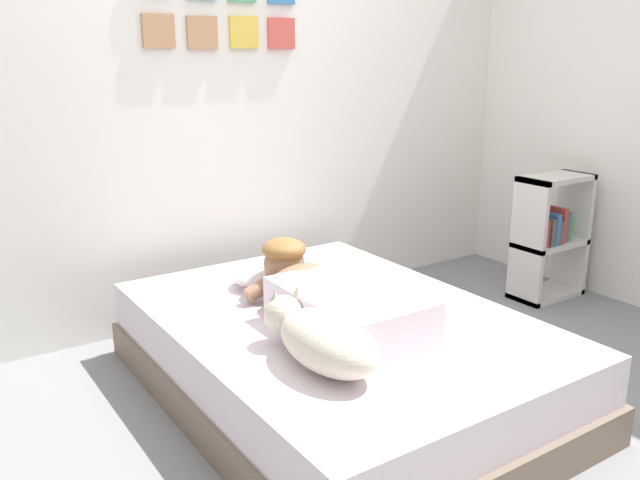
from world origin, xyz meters
name	(u,v)px	position (x,y,z in m)	size (l,w,h in m)	color
ground_plane	(382,412)	(0.00, 0.00, 0.00)	(12.02, 12.02, 0.00)	gray
back_wall	(221,90)	(0.00, 1.42, 1.25)	(4.01, 0.12, 2.50)	silver
bed	(338,355)	(-0.06, 0.23, 0.18)	(1.38, 1.91, 0.37)	#726051
pillow	(283,271)	(-0.04, 0.73, 0.42)	(0.52, 0.32, 0.11)	silver
person_lying	(329,297)	(-0.12, 0.21, 0.47)	(0.43, 0.92, 0.27)	silver
dog	(322,338)	(-0.38, -0.11, 0.47)	(0.26, 0.57, 0.21)	beige
coffee_cup	(336,278)	(0.15, 0.54, 0.41)	(0.12, 0.09, 0.07)	#D84C47
cell_phone	(349,305)	(0.04, 0.30, 0.37)	(0.07, 0.14, 0.01)	black
bookshelf	(549,235)	(1.69, 0.51, 0.39)	(0.45, 0.24, 0.75)	silver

